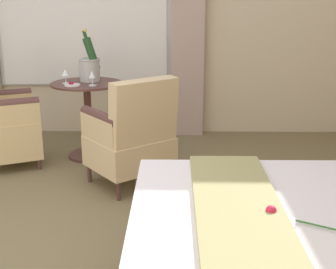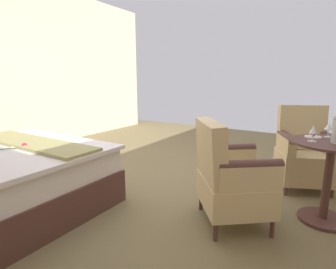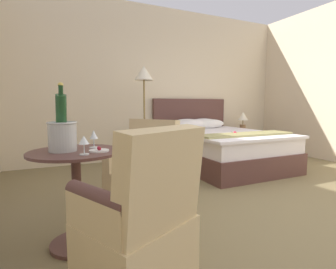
{
  "view_description": "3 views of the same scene",
  "coord_description": "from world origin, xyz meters",
  "px_view_note": "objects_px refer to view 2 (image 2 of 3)",
  "views": [
    {
      "loc": [
        2.43,
        0.99,
        1.54
      ],
      "look_at": [
        -0.57,
        0.95,
        0.64
      ],
      "focal_mm": 50.0,
      "sensor_mm": 36.0,
      "label": 1
    },
    {
      "loc": [
        -1.89,
        2.75,
        1.26
      ],
      "look_at": [
        -0.86,
        1.11,
        0.85
      ],
      "focal_mm": 28.0,
      "sensor_mm": 36.0,
      "label": 2
    },
    {
      "loc": [
        -2.12,
        -1.86,
        1.07
      ],
      "look_at": [
        -0.82,
        0.93,
        0.73
      ],
      "focal_mm": 28.0,
      "sensor_mm": 36.0,
      "label": 3
    }
  ],
  "objects_px": {
    "armchair_facing_bed": "(304,154)",
    "wine_glass_near_bucket": "(329,127)",
    "side_table_round": "(328,174)",
    "wine_glass_near_edge": "(313,131)",
    "armchair_by_window": "(229,178)",
    "snack_plate": "(313,137)"
  },
  "relations": [
    {
      "from": "armchair_facing_bed",
      "to": "wine_glass_near_bucket",
      "type": "bearing_deg",
      "value": 111.86
    },
    {
      "from": "snack_plate",
      "to": "side_table_round",
      "type": "bearing_deg",
      "value": 145.87
    },
    {
      "from": "wine_glass_near_edge",
      "to": "armchair_by_window",
      "type": "relative_size",
      "value": 0.15
    },
    {
      "from": "side_table_round",
      "to": "wine_glass_near_edge",
      "type": "xyz_separation_m",
      "value": [
        0.15,
        0.08,
        0.39
      ]
    },
    {
      "from": "snack_plate",
      "to": "wine_glass_near_edge",
      "type": "bearing_deg",
      "value": 91.36
    },
    {
      "from": "side_table_round",
      "to": "armchair_by_window",
      "type": "height_order",
      "value": "armchair_by_window"
    },
    {
      "from": "armchair_facing_bed",
      "to": "wine_glass_near_edge",
      "type": "bearing_deg",
      "value": 97.43
    },
    {
      "from": "side_table_round",
      "to": "snack_plate",
      "type": "relative_size",
      "value": 5.14
    },
    {
      "from": "side_table_round",
      "to": "snack_plate",
      "type": "bearing_deg",
      "value": -34.13
    },
    {
      "from": "snack_plate",
      "to": "armchair_facing_bed",
      "type": "xyz_separation_m",
      "value": [
        0.1,
        -0.62,
        -0.33
      ]
    },
    {
      "from": "side_table_round",
      "to": "wine_glass_near_bucket",
      "type": "xyz_separation_m",
      "value": [
        0.04,
        -0.19,
        0.39
      ]
    },
    {
      "from": "side_table_round",
      "to": "snack_plate",
      "type": "xyz_separation_m",
      "value": [
        0.15,
        -0.1,
        0.3
      ]
    },
    {
      "from": "wine_glass_near_bucket",
      "to": "wine_glass_near_edge",
      "type": "relative_size",
      "value": 0.94
    },
    {
      "from": "side_table_round",
      "to": "armchair_facing_bed",
      "type": "relative_size",
      "value": 0.76
    },
    {
      "from": "wine_glass_near_bucket",
      "to": "armchair_facing_bed",
      "type": "bearing_deg",
      "value": -68.14
    },
    {
      "from": "wine_glass_near_bucket",
      "to": "armchair_by_window",
      "type": "distance_m",
      "value": 1.05
    },
    {
      "from": "side_table_round",
      "to": "armchair_by_window",
      "type": "xyz_separation_m",
      "value": [
        0.72,
        0.49,
        -0.02
      ]
    },
    {
      "from": "wine_glass_near_bucket",
      "to": "armchair_by_window",
      "type": "relative_size",
      "value": 0.14
    },
    {
      "from": "side_table_round",
      "to": "wine_glass_near_bucket",
      "type": "distance_m",
      "value": 0.43
    },
    {
      "from": "armchair_by_window",
      "to": "armchair_facing_bed",
      "type": "bearing_deg",
      "value": -111.19
    },
    {
      "from": "wine_glass_near_bucket",
      "to": "wine_glass_near_edge",
      "type": "distance_m",
      "value": 0.29
    },
    {
      "from": "wine_glass_near_bucket",
      "to": "armchair_facing_bed",
      "type": "height_order",
      "value": "armchair_facing_bed"
    }
  ]
}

